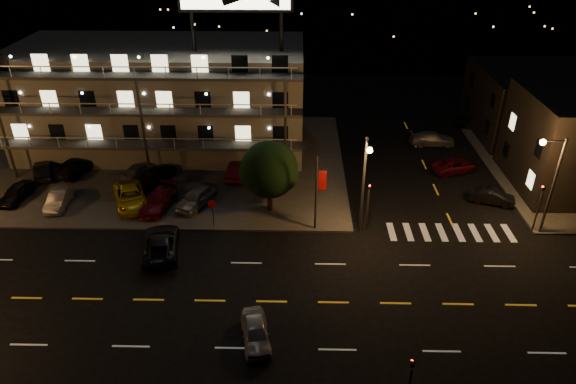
{
  "coord_description": "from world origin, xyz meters",
  "views": [
    {
      "loc": [
        3.59,
        -25.22,
        22.61
      ],
      "look_at": [
        2.9,
        8.0,
        3.6
      ],
      "focal_mm": 32.0,
      "sensor_mm": 36.0,
      "label": 1
    }
  ],
  "objects_px": {
    "lot_car_4": "(196,197)",
    "road_car_east": "(256,332)",
    "lot_car_2": "(130,197)",
    "road_car_west": "(161,243)",
    "tree": "(269,171)",
    "lot_car_7": "(139,170)",
    "side_car_0": "(492,197)"
  },
  "relations": [
    {
      "from": "lot_car_7",
      "to": "road_car_west",
      "type": "bearing_deg",
      "value": 132.09
    },
    {
      "from": "lot_car_2",
      "to": "road_car_west",
      "type": "bearing_deg",
      "value": -81.51
    },
    {
      "from": "tree",
      "to": "lot_car_2",
      "type": "xyz_separation_m",
      "value": [
        -11.73,
        0.58,
        -2.86
      ]
    },
    {
      "from": "lot_car_4",
      "to": "side_car_0",
      "type": "xyz_separation_m",
      "value": [
        25.06,
        1.09,
        -0.29
      ]
    },
    {
      "from": "lot_car_2",
      "to": "road_car_east",
      "type": "xyz_separation_m",
      "value": [
        11.69,
        -15.04,
        -0.23
      ]
    },
    {
      "from": "lot_car_7",
      "to": "side_car_0",
      "type": "xyz_separation_m",
      "value": [
        31.29,
        -3.94,
        -0.15
      ]
    },
    {
      "from": "lot_car_7",
      "to": "road_car_west",
      "type": "xyz_separation_m",
      "value": [
        4.74,
        -11.48,
        -0.01
      ]
    },
    {
      "from": "tree",
      "to": "road_car_west",
      "type": "bearing_deg",
      "value": -142.45
    },
    {
      "from": "tree",
      "to": "road_car_east",
      "type": "xyz_separation_m",
      "value": [
        -0.04,
        -14.46,
        -3.09
      ]
    },
    {
      "from": "side_car_0",
      "to": "road_car_east",
      "type": "relative_size",
      "value": 0.97
    },
    {
      "from": "lot_car_7",
      "to": "side_car_0",
      "type": "height_order",
      "value": "lot_car_7"
    },
    {
      "from": "side_car_0",
      "to": "lot_car_4",
      "type": "bearing_deg",
      "value": 111.18
    },
    {
      "from": "road_car_east",
      "to": "road_car_west",
      "type": "bearing_deg",
      "value": 120.81
    },
    {
      "from": "lot_car_2",
      "to": "road_car_east",
      "type": "relative_size",
      "value": 1.38
    },
    {
      "from": "road_car_east",
      "to": "side_car_0",
      "type": "bearing_deg",
      "value": 29.69
    },
    {
      "from": "lot_car_4",
      "to": "lot_car_7",
      "type": "relative_size",
      "value": 1.06
    },
    {
      "from": "lot_car_2",
      "to": "tree",
      "type": "bearing_deg",
      "value": -26.67
    },
    {
      "from": "lot_car_4",
      "to": "tree",
      "type": "bearing_deg",
      "value": 19.29
    },
    {
      "from": "lot_car_4",
      "to": "road_car_west",
      "type": "xyz_separation_m",
      "value": [
        -1.49,
        -6.46,
        -0.16
      ]
    },
    {
      "from": "road_car_west",
      "to": "tree",
      "type": "bearing_deg",
      "value": -152.47
    },
    {
      "from": "tree",
      "to": "side_car_0",
      "type": "distance_m",
      "value": 19.23
    },
    {
      "from": "road_car_west",
      "to": "lot_car_7",
      "type": "bearing_deg",
      "value": -77.57
    },
    {
      "from": "road_car_east",
      "to": "tree",
      "type": "bearing_deg",
      "value": 79.11
    },
    {
      "from": "tree",
      "to": "road_car_west",
      "type": "distance_m",
      "value": 10.1
    },
    {
      "from": "lot_car_4",
      "to": "road_car_east",
      "type": "xyz_separation_m",
      "value": [
        6.11,
        -15.04,
        -0.25
      ]
    },
    {
      "from": "lot_car_7",
      "to": "side_car_0",
      "type": "relative_size",
      "value": 1.13
    },
    {
      "from": "tree",
      "to": "lot_car_7",
      "type": "height_order",
      "value": "tree"
    },
    {
      "from": "lot_car_7",
      "to": "lot_car_4",
      "type": "bearing_deg",
      "value": 160.76
    },
    {
      "from": "tree",
      "to": "road_car_west",
      "type": "height_order",
      "value": "tree"
    },
    {
      "from": "lot_car_2",
      "to": "road_car_east",
      "type": "distance_m",
      "value": 19.05
    },
    {
      "from": "lot_car_2",
      "to": "lot_car_4",
      "type": "relative_size",
      "value": 1.19
    },
    {
      "from": "road_car_east",
      "to": "road_car_west",
      "type": "height_order",
      "value": "road_car_west"
    }
  ]
}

